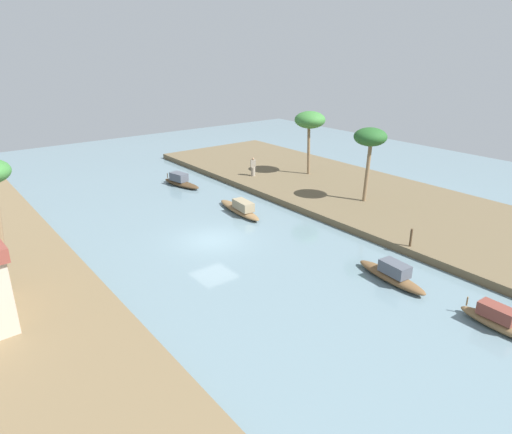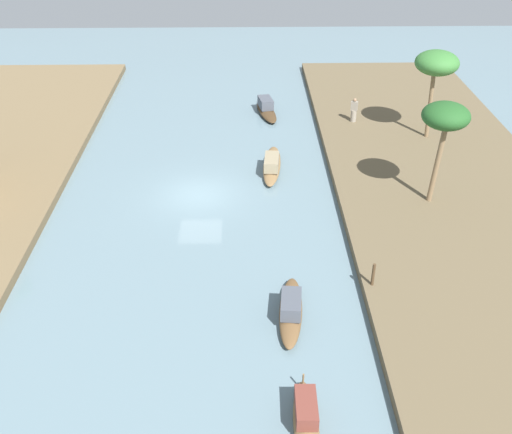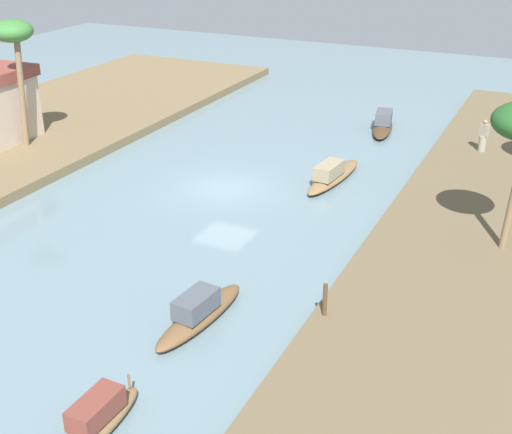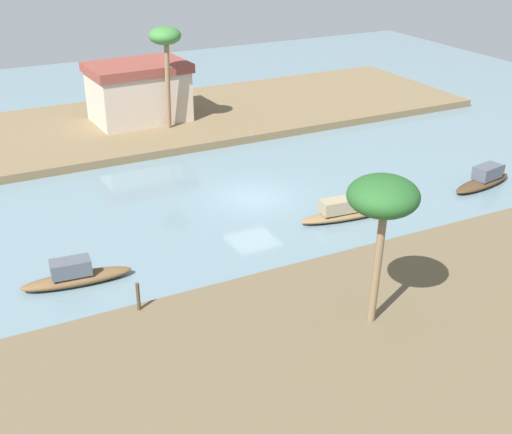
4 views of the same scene
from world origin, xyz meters
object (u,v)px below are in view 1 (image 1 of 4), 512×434
object	(u,v)px
sampan_downstream_large	(240,209)
mooring_post	(411,238)
sampan_with_red_awning	(392,274)
palm_tree_left_near	(370,138)
palm_tree_left_far	(310,121)
sampan_upstream_small	(501,322)
person_on_near_bank	(253,168)
sampan_open_hull	(181,181)

from	to	relation	value
sampan_downstream_large	mooring_post	xyz separation A→B (m)	(-11.81, -3.91, 0.66)
sampan_with_red_awning	palm_tree_left_near	world-z (taller)	palm_tree_left_near
mooring_post	palm_tree_left_far	world-z (taller)	palm_tree_left_far
sampan_with_red_awning	sampan_upstream_small	xyz separation A→B (m)	(-5.61, -0.12, -0.01)
sampan_upstream_small	palm_tree_left_near	xyz separation A→B (m)	(14.31, -8.12, 4.88)
mooring_post	sampan_with_red_awning	bearing A→B (deg)	111.97
palm_tree_left_near	sampan_downstream_large	bearing A→B (deg)	61.49
sampan_downstream_large	palm_tree_left_far	size ratio (longest dim) A/B	0.94
sampan_downstream_large	person_on_near_bank	world-z (taller)	person_on_near_bank
mooring_post	sampan_downstream_large	bearing A→B (deg)	18.31
sampan_open_hull	palm_tree_left_far	size ratio (longest dim) A/B	0.79
sampan_downstream_large	mooring_post	world-z (taller)	mooring_post
sampan_open_hull	palm_tree_left_near	xyz separation A→B (m)	(-13.56, -8.50, 4.88)
person_on_near_bank	palm_tree_left_near	world-z (taller)	palm_tree_left_near
sampan_upstream_small	person_on_near_bank	world-z (taller)	person_on_near_bank
mooring_post	palm_tree_left_far	xyz separation A→B (m)	(15.49, -6.43, 4.33)
sampan_open_hull	sampan_with_red_awning	xyz separation A→B (m)	(-22.26, -0.26, 0.01)
sampan_with_red_awning	palm_tree_left_far	bearing A→B (deg)	-25.17
sampan_with_red_awning	person_on_near_bank	distance (m)	20.41
person_on_near_bank	mooring_post	bearing A→B (deg)	-72.60
sampan_upstream_small	palm_tree_left_far	world-z (taller)	palm_tree_left_far
sampan_open_hull	mooring_post	bearing A→B (deg)	179.86
sampan_upstream_small	sampan_open_hull	bearing A→B (deg)	1.96
sampan_open_hull	sampan_with_red_awning	size ratio (longest dim) A/B	1.00
sampan_with_red_awning	sampan_upstream_small	distance (m)	5.62
palm_tree_left_near	palm_tree_left_far	size ratio (longest dim) A/B	0.98
person_on_near_bank	mooring_post	xyz separation A→B (m)	(-18.09, 2.05, -0.17)
sampan_downstream_large	mooring_post	size ratio (longest dim) A/B	4.83
sampan_open_hull	palm_tree_left_far	xyz separation A→B (m)	(-5.28, -10.38, 4.98)
sampan_with_red_awning	sampan_upstream_small	size ratio (longest dim) A/B	1.17
sampan_with_red_awning	sampan_open_hull	bearing A→B (deg)	6.30
sampan_open_hull	person_on_near_bank	size ratio (longest dim) A/B	2.68
sampan_downstream_large	person_on_near_bank	distance (m)	8.70
palm_tree_left_near	mooring_post	bearing A→B (deg)	147.69
sampan_open_hull	sampan_downstream_large	bearing A→B (deg)	169.34
sampan_upstream_small	palm_tree_left_far	bearing A→B (deg)	-22.70
palm_tree_left_near	sampan_open_hull	bearing A→B (deg)	32.09
sampan_upstream_small	sampan_downstream_large	size ratio (longest dim) A/B	0.72
person_on_near_bank	palm_tree_left_near	size ratio (longest dim) A/B	0.30
sampan_downstream_large	palm_tree_left_near	size ratio (longest dim) A/B	0.96
sampan_with_red_awning	palm_tree_left_near	size ratio (longest dim) A/B	0.81
sampan_open_hull	person_on_near_bank	distance (m)	6.62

